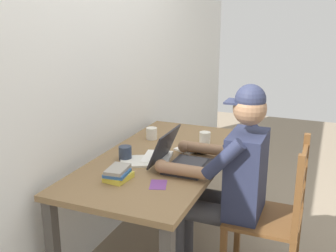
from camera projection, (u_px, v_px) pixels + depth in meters
ground_plane at (163, 250)px, 2.83m from camera, size 8.00×8.00×0.00m
back_wall at (97, 61)px, 2.64m from camera, size 6.00×0.04×2.60m
desk at (162, 168)px, 2.65m from camera, size 1.57×0.78×0.70m
seated_person at (228, 175)px, 2.40m from camera, size 0.50×0.60×1.23m
wooden_chair at (273, 217)px, 2.36m from camera, size 0.42×0.42×0.93m
laptop at (179, 158)px, 2.45m from camera, size 0.33×0.32×0.22m
computer_mouse at (200, 151)px, 2.67m from camera, size 0.06×0.10×0.03m
coffee_mug_white at (205, 138)px, 2.86m from camera, size 0.12×0.08×0.09m
coffee_mug_dark at (125, 153)px, 2.57m from camera, size 0.12×0.08×0.09m
coffee_mug_spare at (152, 133)px, 2.98m from camera, size 0.12×0.08×0.09m
book_stack_main at (118, 174)px, 2.26m from camera, size 0.17×0.14×0.07m
paper_pile_near_laptop at (190, 148)px, 2.76m from camera, size 0.22×0.20×0.01m
paper_pile_back_corner at (157, 157)px, 2.60m from camera, size 0.27×0.22×0.01m
paper_pile_side at (135, 161)px, 2.53m from camera, size 0.25×0.25×0.01m
landscape_photo_print at (158, 185)px, 2.21m from camera, size 0.15×0.13×0.00m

